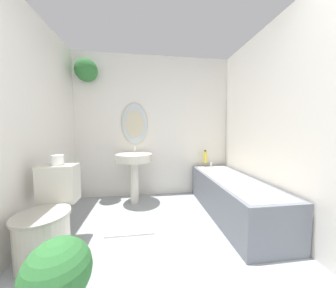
{
  "coord_description": "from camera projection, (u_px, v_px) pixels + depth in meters",
  "views": [
    {
      "loc": [
        -0.16,
        -0.18,
        1.13
      ],
      "look_at": [
        0.1,
        1.71,
        0.98
      ],
      "focal_mm": 18.0,
      "sensor_mm": 36.0,
      "label": 1
    }
  ],
  "objects": [
    {
      "name": "pedestal_sink",
      "position": [
        134.0,
        164.0,
        2.6
      ],
      "size": [
        0.56,
        0.56,
        0.88
      ],
      "color": "beige",
      "rests_on": "ground_plane"
    },
    {
      "name": "potted_plant",
      "position": [
        58.0,
        276.0,
        1.0
      ],
      "size": [
        0.38,
        0.38,
        0.49
      ],
      "color": "#9E6042",
      "rests_on": "ground_plane"
    },
    {
      "name": "wall_left",
      "position": [
        0.0,
        122.0,
        1.38
      ],
      "size": [
        0.06,
        2.88,
        2.4
      ],
      "color": "silver",
      "rests_on": "ground_plane"
    },
    {
      "name": "shampoo_bottle",
      "position": [
        205.0,
        157.0,
        2.94
      ],
      "size": [
        0.07,
        0.07,
        0.22
      ],
      "color": "gold",
      "rests_on": "bathtub"
    },
    {
      "name": "bath_mat",
      "position": [
        131.0,
        226.0,
        1.99
      ],
      "size": [
        0.54,
        0.39,
        0.02
      ],
      "color": "silver",
      "rests_on": "ground_plane"
    },
    {
      "name": "wall_right",
      "position": [
        292.0,
        124.0,
        1.73
      ],
      "size": [
        0.06,
        2.88,
        2.4
      ],
      "color": "silver",
      "rests_on": "ground_plane"
    },
    {
      "name": "toilet",
      "position": [
        48.0,
        222.0,
        1.5
      ],
      "size": [
        0.43,
        0.61,
        0.79
      ],
      "color": "beige",
      "rests_on": "ground_plane"
    },
    {
      "name": "wall_back",
      "position": [
        148.0,
        122.0,
        2.91
      ],
      "size": [
        2.73,
        0.34,
        2.4
      ],
      "color": "silver",
      "rests_on": "ground_plane"
    },
    {
      "name": "bathtub",
      "position": [
        232.0,
        196.0,
        2.25
      ],
      "size": [
        0.61,
        1.65,
        0.58
      ],
      "color": "slate",
      "rests_on": "ground_plane"
    },
    {
      "name": "toilet_paper_roll",
      "position": [
        58.0,
        160.0,
        1.68
      ],
      "size": [
        0.11,
        0.11,
        0.1
      ],
      "color": "white",
      "rests_on": "toilet"
    }
  ]
}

